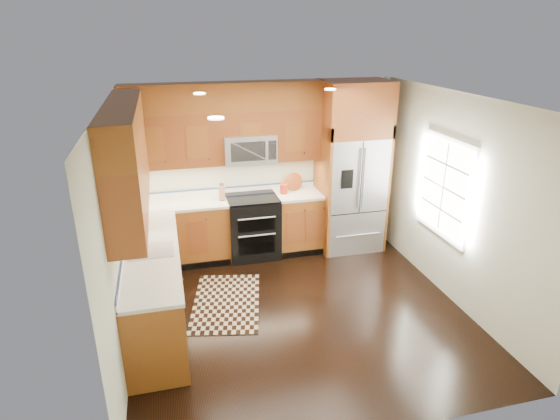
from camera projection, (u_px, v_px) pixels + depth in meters
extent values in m
plane|color=black|center=(299.00, 311.00, 5.85)|extent=(4.00, 4.00, 0.00)
cube|color=#B8BCAA|center=(263.00, 167.00, 7.18)|extent=(4.00, 0.02, 2.60)
cube|color=#B8BCAA|center=(118.00, 232.00, 4.92)|extent=(0.02, 4.00, 2.60)
cube|color=#B8BCAA|center=(454.00, 200.00, 5.82)|extent=(0.02, 4.00, 2.60)
cube|color=white|center=(445.00, 187.00, 5.96)|extent=(0.04, 1.10, 1.30)
cube|color=white|center=(444.00, 187.00, 5.96)|extent=(0.02, 0.95, 1.15)
cube|color=#944A1C|center=(182.00, 234.00, 6.92)|extent=(1.37, 0.60, 0.90)
cube|color=#944A1C|center=(299.00, 222.00, 7.33)|extent=(0.72, 0.60, 0.90)
cube|color=#944A1C|center=(155.00, 288.00, 5.48)|extent=(0.60, 2.40, 0.90)
cube|color=white|center=(230.00, 200.00, 6.91)|extent=(2.85, 0.62, 0.04)
cube|color=white|center=(151.00, 253.00, 5.30)|extent=(0.62, 2.40, 0.04)
cube|color=brown|center=(226.00, 138.00, 6.70)|extent=(2.85, 0.33, 0.75)
cube|color=brown|center=(129.00, 177.00, 4.94)|extent=(0.33, 2.40, 0.75)
cube|color=#944A1C|center=(224.00, 97.00, 6.49)|extent=(2.85, 0.33, 0.40)
cube|color=#944A1C|center=(123.00, 123.00, 4.73)|extent=(0.33, 2.40, 0.40)
cube|color=black|center=(253.00, 227.00, 7.13)|extent=(0.76, 0.64, 0.92)
cube|color=black|center=(252.00, 198.00, 6.95)|extent=(0.76, 0.60, 0.02)
cube|color=black|center=(257.00, 225.00, 6.79)|extent=(0.55, 0.01, 0.18)
cube|color=black|center=(257.00, 245.00, 6.90)|extent=(0.55, 0.01, 0.28)
cylinder|color=#B2B2B7|center=(257.00, 218.00, 6.72)|extent=(0.55, 0.02, 0.02)
cylinder|color=#B2B2B7|center=(257.00, 235.00, 6.82)|extent=(0.55, 0.02, 0.02)
cube|color=#B2B2B7|center=(249.00, 148.00, 6.81)|extent=(0.76, 0.40, 0.42)
cube|color=black|center=(248.00, 152.00, 6.62)|extent=(0.50, 0.01, 0.28)
cube|color=#B2B2B7|center=(350.00, 193.00, 7.28)|extent=(0.90, 0.74, 1.80)
cube|color=black|center=(361.00, 178.00, 6.82)|extent=(0.01, 0.01, 1.08)
cube|color=black|center=(347.00, 179.00, 6.77)|extent=(0.18, 0.01, 0.28)
cube|color=#944A1C|center=(322.00, 189.00, 7.14)|extent=(0.04, 0.74, 2.00)
cube|color=#944A1C|center=(378.00, 184.00, 7.35)|extent=(0.04, 0.74, 2.00)
cube|color=brown|center=(355.00, 108.00, 6.81)|extent=(0.98, 0.74, 0.80)
cube|color=#B2B2B7|center=(151.00, 250.00, 5.29)|extent=(0.50, 0.42, 0.02)
cylinder|color=#B2B2B7|center=(132.00, 234.00, 5.40)|extent=(0.02, 0.02, 0.28)
torus|color=#B2B2B7|center=(130.00, 225.00, 5.28)|extent=(0.18, 0.02, 0.18)
cube|color=black|center=(226.00, 302.00, 6.02)|extent=(1.10, 1.53, 0.01)
cube|color=#AC7753|center=(222.00, 193.00, 6.85)|extent=(0.10, 0.13, 0.20)
cylinder|color=#B12C15|center=(284.00, 189.00, 7.10)|extent=(0.15, 0.15, 0.15)
cylinder|color=brown|center=(294.00, 190.00, 7.26)|extent=(0.33, 0.33, 0.02)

